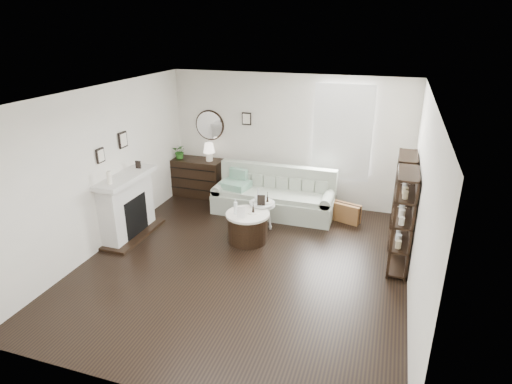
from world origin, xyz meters
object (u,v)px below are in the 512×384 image
(dresser, at_px, (195,177))
(pedestal_table, at_px, (262,205))
(sofa, at_px, (274,198))
(drum_table, at_px, (248,227))

(dresser, xyz_separation_m, pedestal_table, (1.95, -1.27, 0.11))
(sofa, relative_size, drum_table, 3.15)
(sofa, xyz_separation_m, drum_table, (-0.11, -1.32, -0.04))
(drum_table, bearing_deg, pedestal_table, 74.46)
(sofa, bearing_deg, pedestal_table, -89.09)
(drum_table, relative_size, pedestal_table, 1.33)
(dresser, height_order, drum_table, dresser)
(dresser, distance_m, drum_table, 2.51)
(sofa, distance_m, drum_table, 1.33)
(dresser, bearing_deg, sofa, -11.53)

